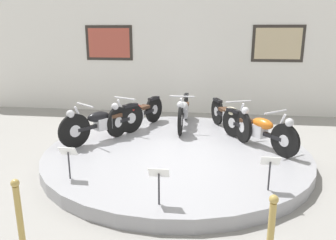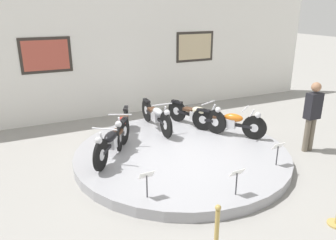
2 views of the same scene
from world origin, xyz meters
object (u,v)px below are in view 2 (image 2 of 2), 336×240
at_px(visitor_standing, 312,113).
at_px(motorcycle_red, 123,125).
at_px(info_placard_front_centre, 237,176).
at_px(info_placard_front_left, 147,178).
at_px(motorcycle_silver, 156,115).
at_px(motorcycle_black, 112,140).
at_px(motorcycle_cream, 197,114).
at_px(info_placard_front_right, 278,149).
at_px(motorcycle_orange, 230,121).

bearing_deg(visitor_standing, motorcycle_red, 152.95).
height_order(motorcycle_red, info_placard_front_centre, motorcycle_red).
xyz_separation_m(info_placard_front_left, info_placard_front_centre, (1.44, -0.58, 0.00)).
bearing_deg(visitor_standing, motorcycle_silver, 141.35).
xyz_separation_m(motorcycle_silver, info_placard_front_left, (-1.44, -2.99, -0.03)).
bearing_deg(motorcycle_black, motorcycle_silver, 37.36).
bearing_deg(info_placard_front_left, motorcycle_cream, 47.00).
bearing_deg(info_placard_front_centre, info_placard_front_right, 21.85).
bearing_deg(motorcycle_cream, info_placard_front_left, -133.00).
relative_size(motorcycle_black, motorcycle_cream, 0.87).
relative_size(motorcycle_red, info_placard_front_centre, 3.58).
bearing_deg(info_placard_front_centre, visitor_standing, 21.58).
height_order(motorcycle_orange, info_placard_front_left, motorcycle_orange).
distance_m(motorcycle_cream, info_placard_front_right, 2.69).
height_order(motorcycle_silver, info_placard_front_left, motorcycle_silver).
distance_m(motorcycle_cream, info_placard_front_centre, 3.40).
distance_m(info_placard_front_right, visitor_standing, 1.70).
height_order(motorcycle_silver, info_placard_front_centre, motorcycle_silver).
bearing_deg(motorcycle_orange, info_placard_front_right, -92.65).
height_order(motorcycle_silver, visitor_standing, visitor_standing).
distance_m(motorcycle_red, visitor_standing, 4.53).
bearing_deg(info_placard_front_right, motorcycle_orange, 87.35).
xyz_separation_m(motorcycle_silver, motorcycle_orange, (1.53, -1.17, -0.02)).
height_order(motorcycle_cream, visitor_standing, visitor_standing).
height_order(motorcycle_red, motorcycle_silver, motorcycle_silver).
xyz_separation_m(motorcycle_black, visitor_standing, (4.51, -1.23, 0.36)).
distance_m(motorcycle_black, motorcycle_red, 0.96).
xyz_separation_m(info_placard_front_right, visitor_standing, (1.55, 0.60, 0.39)).
xyz_separation_m(motorcycle_black, motorcycle_silver, (1.52, 1.16, 0.00)).
bearing_deg(motorcycle_cream, motorcycle_black, -162.08).
bearing_deg(visitor_standing, info_placard_front_centre, -158.42).
xyz_separation_m(motorcycle_silver, info_placard_front_centre, (0.00, -3.57, -0.03)).
distance_m(motorcycle_black, info_placard_front_right, 3.49).
xyz_separation_m(motorcycle_orange, info_placard_front_right, (-0.08, -1.83, -0.00)).
height_order(info_placard_front_left, info_placard_front_right, same).
bearing_deg(info_placard_front_right, motorcycle_red, 133.00).
bearing_deg(info_placard_front_right, motorcycle_black, 148.35).
relative_size(info_placard_front_left, visitor_standing, 0.30).
distance_m(motorcycle_silver, motorcycle_cream, 1.09).
bearing_deg(motorcycle_black, visitor_standing, -15.20).
xyz_separation_m(motorcycle_red, info_placard_front_centre, (1.04, -3.24, -0.02)).
bearing_deg(motorcycle_red, motorcycle_orange, -17.97).
bearing_deg(motorcycle_cream, motorcycle_silver, 161.97).
distance_m(motorcycle_black, motorcycle_cream, 2.69).
xyz_separation_m(info_placard_front_centre, visitor_standing, (2.99, 1.18, 0.39)).
xyz_separation_m(motorcycle_orange, info_placard_front_left, (-2.97, -1.83, -0.00)).
bearing_deg(motorcycle_red, info_placard_front_left, -98.70).
height_order(motorcycle_red, motorcycle_orange, motorcycle_red).
relative_size(motorcycle_cream, visitor_standing, 1.10).
distance_m(motorcycle_red, info_placard_front_left, 2.69).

